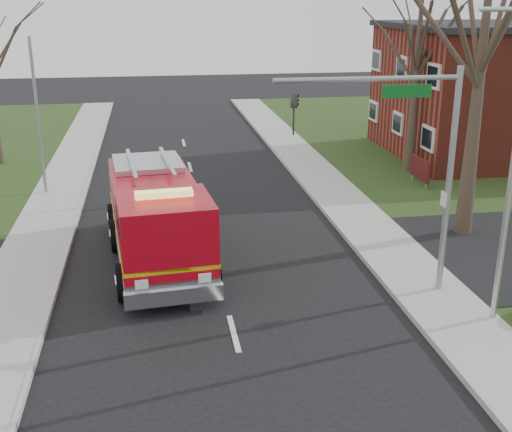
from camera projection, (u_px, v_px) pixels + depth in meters
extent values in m
plane|color=black|center=(234.00, 334.00, 17.22)|extent=(120.00, 120.00, 0.00)
cube|color=#999994|center=(451.00, 314.00, 18.15)|extent=(2.40, 80.00, 0.15)
cube|color=silver|center=(398.00, 123.00, 35.13)|extent=(0.12, 1.40, 1.20)
cube|color=#4B1112|center=(420.00, 168.00, 30.20)|extent=(0.12, 2.00, 1.00)
cylinder|color=gray|center=(426.00, 182.00, 29.60)|extent=(0.08, 0.08, 0.90)
cylinder|color=gray|center=(413.00, 173.00, 31.10)|extent=(0.08, 0.08, 0.90)
cone|color=#34281E|center=(480.00, 75.00, 22.33)|extent=(0.64, 0.64, 12.00)
cone|color=#34281E|center=(417.00, 69.00, 31.20)|extent=(0.56, 0.56, 10.50)
cylinder|color=gray|center=(449.00, 186.00, 18.51)|extent=(0.18, 0.18, 6.80)
cylinder|color=gray|center=(369.00, 79.00, 17.11)|extent=(5.20, 0.14, 0.14)
cube|color=#0C591E|center=(407.00, 91.00, 17.39)|extent=(1.40, 0.06, 0.35)
imported|color=black|center=(295.00, 94.00, 16.92)|extent=(0.22, 0.18, 1.10)
cylinder|color=#B7BABF|center=(512.00, 176.00, 16.49)|extent=(0.16, 0.16, 8.40)
cylinder|color=#B7BABF|center=(507.00, 9.00, 15.06)|extent=(1.40, 0.12, 0.12)
cylinder|color=gray|center=(38.00, 119.00, 28.11)|extent=(0.14, 0.14, 7.00)
cube|color=#AD0715|center=(153.00, 204.00, 22.67)|extent=(3.19, 5.65, 2.19)
cube|color=#AD0715|center=(166.00, 239.00, 19.00)|extent=(2.95, 2.95, 2.50)
cube|color=#B7BABF|center=(158.00, 240.00, 21.82)|extent=(3.46, 8.35, 0.47)
cube|color=#E5B20C|center=(157.00, 224.00, 21.63)|extent=(3.47, 8.35, 0.13)
cube|color=black|center=(170.00, 227.00, 17.69)|extent=(2.41, 0.32, 0.89)
cube|color=#E5D866|center=(164.00, 194.00, 18.54)|extent=(1.69, 0.51, 0.19)
cylinder|color=black|center=(123.00, 282.00, 18.97)|extent=(0.47, 1.18, 1.15)
cylinder|color=black|center=(213.00, 273.00, 19.61)|extent=(0.47, 1.18, 1.15)
cylinder|color=black|center=(113.00, 218.00, 24.41)|extent=(0.47, 1.18, 1.15)
cylinder|color=black|center=(184.00, 213.00, 25.05)|extent=(0.47, 1.18, 1.15)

